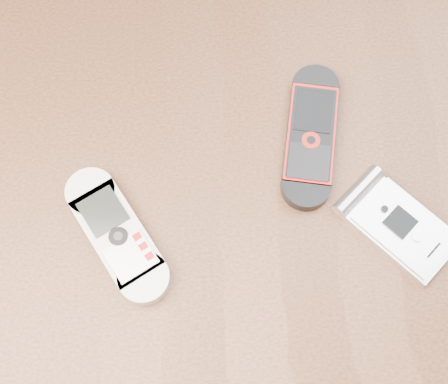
{
  "coord_description": "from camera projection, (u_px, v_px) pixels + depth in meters",
  "views": [
    {
      "loc": [
        -0.0,
        -0.21,
        1.3
      ],
      "look_at": [
        0.01,
        0.0,
        0.76
      ],
      "focal_mm": 50.0,
      "sensor_mm": 36.0,
      "label": 1
    }
  ],
  "objects": [
    {
      "name": "table",
      "position": [
        219.0,
        230.0,
        0.69
      ],
      "size": [
        1.2,
        0.8,
        0.75
      ],
      "color": "black",
      "rests_on": "ground"
    },
    {
      "name": "nokia_white",
      "position": [
        117.0,
        234.0,
        0.57
      ],
      "size": [
        0.11,
        0.15,
        0.02
      ],
      "primitive_type": "cube",
      "rotation": [
        0.0,
        0.0,
        0.54
      ],
      "color": "beige",
      "rests_on": "table"
    },
    {
      "name": "ground",
      "position": [
        222.0,
        325.0,
        1.29
      ],
      "size": [
        4.0,
        4.0,
        0.0
      ],
      "primitive_type": "plane",
      "color": "#472B19",
      "rests_on": "ground"
    },
    {
      "name": "nokia_black_red",
      "position": [
        311.0,
        135.0,
        0.61
      ],
      "size": [
        0.07,
        0.16,
        0.02
      ],
      "primitive_type": "cube",
      "rotation": [
        0.0,
        0.0,
        -0.18
      ],
      "color": "black",
      "rests_on": "table"
    },
    {
      "name": "motorola_razr",
      "position": [
        401.0,
        227.0,
        0.57
      ],
      "size": [
        0.12,
        0.12,
        0.02
      ],
      "primitive_type": "cube",
      "rotation": [
        0.0,
        0.0,
        0.76
      ],
      "color": "silver",
      "rests_on": "table"
    }
  ]
}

